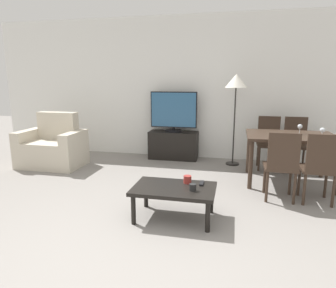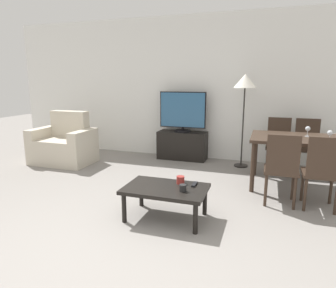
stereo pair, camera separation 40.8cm
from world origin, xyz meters
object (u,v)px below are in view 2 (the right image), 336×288
wine_glass_left (330,134)px  floor_lamp (245,85)px  tv (183,112)px  remote_primary (194,184)px  dining_table (297,143)px  dining_chair_far_left (278,142)px  dining_chair_near_right (322,170)px  wine_glass_center (308,129)px  cup_colored_far (180,180)px  dining_chair_far (307,144)px  armchair (64,145)px  tv_stand (182,145)px  coffee_table (166,191)px  dining_chair_near (282,166)px  cup_white_near (183,188)px

wine_glass_left → floor_lamp: bearing=138.8°
tv → remote_primary: (0.81, -2.37, -0.54)m
dining_table → dining_chair_far_left: bearing=106.0°
dining_chair_near_right → floor_lamp: bearing=123.0°
dining_chair_near_right → dining_chair_far_left: bearing=106.0°
wine_glass_center → dining_table: bearing=-146.0°
tv → cup_colored_far: size_ratio=9.93×
wine_glass_left → wine_glass_center: bearing=129.2°
dining_chair_far → remote_primary: size_ratio=5.95×
armchair → floor_lamp: floor_lamp is taller
armchair → tv_stand: 2.22m
floor_lamp → dining_chair_far: bearing=-4.0°
coffee_table → remote_primary: remote_primary is taller
cup_colored_far → wine_glass_left: bearing=35.3°
dining_chair_far_left → remote_primary: dining_chair_far_left is taller
dining_chair_far → dining_chair_far_left: same height
dining_chair_far → dining_chair_near_right: same height
wine_glass_center → wine_glass_left: bearing=-50.8°
tv_stand → cup_colored_far: tv_stand is taller
tv_stand → dining_chair_near_right: 2.80m
tv_stand → dining_table: (1.95, -1.00, 0.37)m
floor_lamp → dining_chair_near: bearing=-69.5°
dining_table → remote_primary: bearing=-129.7°
dining_chair_near_right → cup_colored_far: 1.64m
remote_primary → cup_colored_far: 0.17m
dining_table → cup_white_near: 2.02m
armchair → dining_table: armchair is taller
tv_stand → dining_table: dining_table is taller
dining_chair_far → cup_white_near: 2.76m
dining_table → cup_colored_far: size_ratio=13.93×
dining_chair_near → dining_chair_near_right: (0.44, 0.00, 0.00)m
remote_primary → dining_chair_far_left: bearing=66.6°
tv → dining_chair_near: 2.50m
wine_glass_left → wine_glass_center: size_ratio=1.00×
dining_chair_near_right → wine_glass_center: dining_chair_near_right is taller
tv_stand → dining_chair_far: size_ratio=1.05×
dining_chair_near_right → cup_white_near: bearing=-149.6°
dining_chair_far → dining_chair_near_right: bearing=-90.0°
coffee_table → dining_chair_near: dining_chair_near is taller
cup_colored_far → coffee_table: bearing=-126.7°
tv_stand → cup_colored_far: bearing=-74.7°
dining_table → dining_chair_far: size_ratio=1.40×
dining_chair_near_right → wine_glass_center: bearing=96.1°
cup_white_near → cup_colored_far: cup_colored_far is taller
remote_primary → coffee_table: bearing=-150.2°
cup_white_near → tv_stand: bearing=105.9°
wine_glass_center → cup_white_near: bearing=-128.5°
dining_chair_near_right → cup_colored_far: size_ratio=9.98×
dining_chair_far → wine_glass_left: 1.02m
armchair → wine_glass_left: armchair is taller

